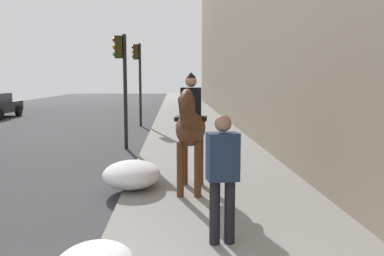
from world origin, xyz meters
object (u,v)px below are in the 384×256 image
at_px(mounted_horse_near, 190,126).
at_px(traffic_light_near_curb, 122,73).
at_px(pedestrian_greeting, 223,171).
at_px(traffic_light_far_curb, 138,71).

distance_m(mounted_horse_near, traffic_light_near_curb, 6.04).
bearing_deg(traffic_light_near_curb, pedestrian_greeting, -164.49).
distance_m(mounted_horse_near, pedestrian_greeting, 2.59).
bearing_deg(traffic_light_far_curb, mounted_horse_near, -170.65).
height_order(mounted_horse_near, traffic_light_near_curb, traffic_light_near_curb).
relative_size(pedestrian_greeting, traffic_light_far_curb, 0.43).
relative_size(mounted_horse_near, pedestrian_greeting, 1.34).
height_order(mounted_horse_near, traffic_light_far_curb, traffic_light_far_curb).
xyz_separation_m(pedestrian_greeting, traffic_light_far_curb, (14.65, 2.30, 1.53)).
bearing_deg(mounted_horse_near, traffic_light_far_curb, -164.02).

